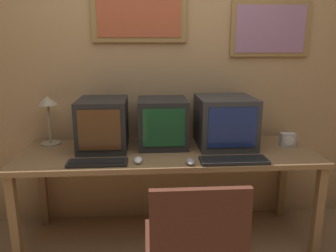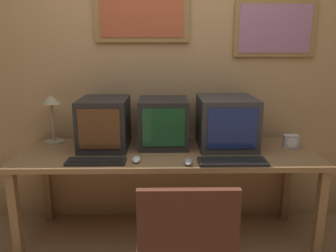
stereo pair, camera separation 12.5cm
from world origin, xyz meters
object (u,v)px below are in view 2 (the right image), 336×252
monitor_center (163,122)px  monitor_left (104,123)px  mouse_near_keyboard (136,159)px  desk_lamp (52,109)px  keyboard_side (233,161)px  mouse_far_corner (188,162)px  desk_clock (291,142)px  keyboard_main (96,161)px  monitor_right (226,122)px

monitor_center → monitor_left: bearing=-175.0°
mouse_near_keyboard → desk_lamp: 0.87m
monitor_center → keyboard_side: bearing=-42.1°
mouse_far_corner → desk_clock: size_ratio=1.06×
keyboard_side → mouse_far_corner: size_ratio=3.90×
keyboard_main → mouse_near_keyboard: bearing=4.2°
monitor_right → mouse_far_corner: 0.54m
monitor_left → keyboard_side: size_ratio=0.96×
monitor_left → keyboard_side: (0.90, -0.37, -0.18)m
monitor_right → mouse_near_keyboard: monitor_right is taller
keyboard_main → mouse_near_keyboard: mouse_near_keyboard is taller
monitor_left → keyboard_side: monitor_left is taller
monitor_center → monitor_right: bearing=-3.7°
monitor_right → keyboard_side: 0.42m
monitor_left → mouse_near_keyboard: bearing=-51.8°
monitor_right → desk_lamp: size_ratio=1.20×
monitor_center → keyboard_side: 0.64m
monitor_right → mouse_near_keyboard: bearing=-152.6°
mouse_near_keyboard → keyboard_side: bearing=-3.4°
monitor_left → monitor_right: 0.92m
mouse_far_corner → keyboard_main: bearing=176.8°
monitor_right → keyboard_main: monitor_right is taller
monitor_left → desk_clock: bearing=-2.5°
monitor_center → mouse_near_keyboard: (-0.18, -0.37, -0.17)m
keyboard_side → desk_lamp: desk_lamp is taller
mouse_far_corner → desk_clock: (0.80, 0.33, 0.04)m
monitor_center → desk_clock: 0.97m
keyboard_main → desk_clock: 1.44m
desk_clock → keyboard_side: bearing=-148.2°
keyboard_side → mouse_near_keyboard: (-0.64, 0.04, 0.00)m
monitor_center → desk_lamp: 0.88m
monitor_right → mouse_near_keyboard: 0.76m
keyboard_main → monitor_center: bearing=41.3°
mouse_near_keyboard → mouse_far_corner: (0.34, -0.05, 0.00)m
monitor_right → keyboard_side: size_ratio=1.02×
monitor_left → desk_clock: 1.41m
desk_clock → desk_lamp: 1.86m
mouse_near_keyboard → desk_lamp: (-0.69, 0.46, 0.26)m
keyboard_main → keyboard_side: (0.90, -0.02, 0.00)m
monitor_left → mouse_far_corner: size_ratio=3.74×
monitor_center → monitor_right: monitor_right is taller
keyboard_side → desk_clock: desk_clock is taller
monitor_left → mouse_far_corner: (0.61, -0.39, -0.17)m
monitor_right → keyboard_main: size_ratio=1.18×
monitor_left → monitor_center: size_ratio=1.11×
keyboard_main → keyboard_side: size_ratio=0.86×
monitor_right → keyboard_main: 1.01m
monitor_right → desk_clock: monitor_right is taller
monitor_left → keyboard_main: (-0.00, -0.35, -0.18)m
desk_clock → monitor_right: bearing=171.8°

